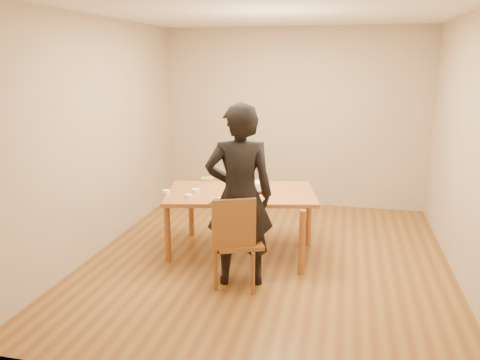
% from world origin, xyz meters
% --- Properties ---
extents(room_shell, '(4.00, 4.50, 2.70)m').
position_xyz_m(room_shell, '(0.00, 0.34, 1.35)').
color(room_shell, brown).
rests_on(room_shell, ground).
extents(dining_table, '(1.83, 1.31, 0.04)m').
position_xyz_m(dining_table, '(-0.34, 0.11, 0.73)').
color(dining_table, brown).
rests_on(dining_table, floor).
extents(dining_chair, '(0.57, 0.57, 0.04)m').
position_xyz_m(dining_chair, '(-0.19, -0.66, 0.45)').
color(dining_chair, brown).
rests_on(dining_chair, floor).
extents(cake_plate, '(0.31, 0.31, 0.02)m').
position_xyz_m(cake_plate, '(-0.21, 0.15, 0.76)').
color(cake_plate, red).
rests_on(cake_plate, dining_table).
extents(cake, '(0.24, 0.24, 0.08)m').
position_xyz_m(cake, '(-0.21, 0.15, 0.81)').
color(cake, white).
rests_on(cake, cake_plate).
extents(frosting_dome, '(0.23, 0.23, 0.03)m').
position_xyz_m(frosting_dome, '(-0.21, 0.15, 0.86)').
color(frosting_dome, white).
rests_on(frosting_dome, cake).
extents(frosting_tub, '(0.10, 0.10, 0.09)m').
position_xyz_m(frosting_tub, '(-0.39, -0.27, 0.79)').
color(frosting_tub, white).
rests_on(frosting_tub, dining_table).
extents(frosting_lid, '(0.09, 0.09, 0.01)m').
position_xyz_m(frosting_lid, '(-0.50, -0.25, 0.75)').
color(frosting_lid, '#1923A7').
rests_on(frosting_lid, dining_table).
extents(frosting_dollop, '(0.04, 0.04, 0.02)m').
position_xyz_m(frosting_dollop, '(-0.50, -0.25, 0.77)').
color(frosting_dollop, white).
rests_on(frosting_dollop, frosting_lid).
extents(ramekin_green, '(0.08, 0.08, 0.04)m').
position_xyz_m(ramekin_green, '(-0.84, -0.26, 0.77)').
color(ramekin_green, white).
rests_on(ramekin_green, dining_table).
extents(ramekin_yellow, '(0.09, 0.09, 0.04)m').
position_xyz_m(ramekin_yellow, '(-0.83, -0.04, 0.77)').
color(ramekin_yellow, white).
rests_on(ramekin_yellow, dining_table).
extents(ramekin_multi, '(0.08, 0.08, 0.04)m').
position_xyz_m(ramekin_multi, '(-1.15, -0.14, 0.77)').
color(ramekin_multi, white).
rests_on(ramekin_multi, dining_table).
extents(candy_box_pink, '(0.15, 0.10, 0.02)m').
position_xyz_m(candy_box_pink, '(-0.85, 0.50, 0.76)').
color(candy_box_pink, '#E3359A').
rests_on(candy_box_pink, dining_table).
extents(candy_box_green, '(0.16, 0.11, 0.02)m').
position_xyz_m(candy_box_green, '(-0.86, 0.50, 0.78)').
color(candy_box_green, green).
rests_on(candy_box_green, candy_box_pink).
extents(spatula, '(0.13, 0.09, 0.01)m').
position_xyz_m(spatula, '(-0.50, -0.38, 0.75)').
color(spatula, black).
rests_on(spatula, dining_table).
extents(person, '(0.76, 0.60, 1.83)m').
position_xyz_m(person, '(-0.19, -0.62, 0.92)').
color(person, black).
rests_on(person, floor).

